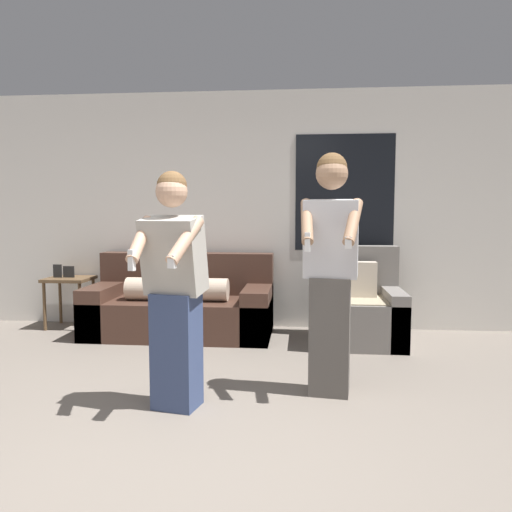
{
  "coord_description": "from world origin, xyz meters",
  "views": [
    {
      "loc": [
        0.79,
        -2.42,
        1.35
      ],
      "look_at": [
        0.46,
        1.02,
        1.03
      ],
      "focal_mm": 35.0,
      "sensor_mm": 36.0,
      "label": 1
    }
  ],
  "objects": [
    {
      "name": "couch",
      "position": [
        -0.53,
        2.85,
        0.3
      ],
      "size": [
        1.97,
        0.9,
        0.87
      ],
      "color": "#472D23",
      "rests_on": "ground_plane"
    },
    {
      "name": "person_right",
      "position": [
        0.99,
        1.19,
        0.92
      ],
      "size": [
        0.45,
        0.5,
        1.76
      ],
      "color": "#56514C",
      "rests_on": "ground_plane"
    },
    {
      "name": "wall_back",
      "position": [
        0.02,
        3.33,
        1.35
      ],
      "size": [
        6.54,
        0.07,
        2.7
      ],
      "color": "silver",
      "rests_on": "ground_plane"
    },
    {
      "name": "ground_plane",
      "position": [
        0.0,
        0.0,
        0.0
      ],
      "size": [
        14.0,
        14.0,
        0.0
      ],
      "primitive_type": "plane",
      "color": "slate"
    },
    {
      "name": "armchair",
      "position": [
        1.36,
        2.71,
        0.33
      ],
      "size": [
        0.87,
        0.85,
        0.97
      ],
      "color": "slate",
      "rests_on": "ground_plane"
    },
    {
      "name": "person_left",
      "position": [
        -0.07,
        0.82,
        0.82
      ],
      "size": [
        0.46,
        0.55,
        1.61
      ],
      "color": "#384770",
      "rests_on": "ground_plane"
    },
    {
      "name": "side_table",
      "position": [
        -1.9,
        3.04,
        0.49
      ],
      "size": [
        0.5,
        0.45,
        0.73
      ],
      "color": "brown",
      "rests_on": "ground_plane"
    }
  ]
}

